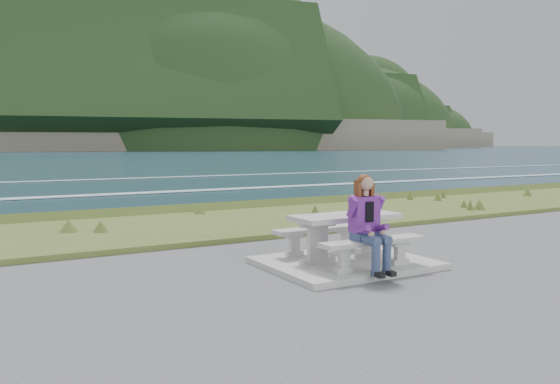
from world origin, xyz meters
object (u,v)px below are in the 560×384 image
(picnic_table, at_px, (345,225))
(seated_woman, at_px, (370,236))
(bench_landward, at_px, (373,246))
(bench_seaward, at_px, (321,233))

(picnic_table, relative_size, seated_woman, 1.25)
(picnic_table, xyz_separation_m, seated_woman, (-0.16, -0.84, -0.05))
(picnic_table, distance_m, seated_woman, 0.85)
(bench_landward, distance_m, seated_woman, 0.28)
(picnic_table, xyz_separation_m, bench_seaward, (0.00, 0.70, -0.23))
(bench_landward, xyz_separation_m, bench_seaward, (0.00, 1.40, 0.00))
(bench_landward, bearing_deg, bench_seaward, 90.00)
(bench_landward, bearing_deg, picnic_table, 90.00)
(seated_woman, bearing_deg, bench_seaward, 86.00)
(bench_seaward, bearing_deg, bench_landward, -90.00)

